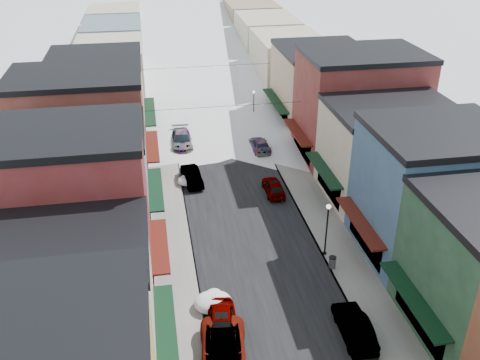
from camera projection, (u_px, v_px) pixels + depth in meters
name	position (u px, v px, depth m)	size (l,w,h in m)	color
road	(204.00, 100.00, 75.06)	(10.00, 160.00, 0.01)	black
sidewalk_left	(157.00, 102.00, 74.02)	(3.20, 160.00, 0.15)	gray
sidewalk_right	(250.00, 97.00, 76.03)	(3.20, 160.00, 0.15)	gray
curb_left	(168.00, 101.00, 74.25)	(0.10, 160.00, 0.15)	slate
curb_right	(239.00, 97.00, 75.79)	(0.10, 160.00, 0.15)	slate
bldg_l_cream	(61.00, 314.00, 29.44)	(11.30, 8.20, 9.50)	beige
bldg_l_brick_near	(64.00, 217.00, 35.63)	(12.30, 8.20, 12.50)	maroon
bldg_l_grayblue	(86.00, 181.00, 43.93)	(11.30, 9.20, 9.00)	gray
bldg_l_brick_far	(81.00, 129.00, 51.16)	(13.30, 9.20, 11.00)	brown
bldg_l_tan	(99.00, 99.00, 60.25)	(11.30, 11.20, 10.00)	tan
bldg_r_blue	(432.00, 192.00, 40.64)	(11.30, 9.20, 10.50)	#345576
bldg_r_cream	(388.00, 152.00, 48.91)	(12.30, 9.20, 9.00)	beige
bldg_r_brick_far	(359.00, 106.00, 56.24)	(13.30, 9.20, 11.50)	maroon
bldg_r_tan	(320.00, 86.00, 65.27)	(11.30, 11.20, 9.50)	tan
distant_blocks	(188.00, 35.00, 93.23)	(34.00, 55.00, 8.00)	gray
overhead_cables	(215.00, 84.00, 61.28)	(16.40, 15.04, 0.04)	black
car_white_suv	(223.00, 353.00, 32.12)	(2.80, 6.07, 1.69)	#BDBDBF
car_silver_sedan	(222.00, 324.00, 34.34)	(1.88, 4.67, 1.59)	#A7ABB0
car_dark_hatch	(192.00, 176.00, 52.81)	(1.54, 4.42, 1.46)	black
car_silver_wagon	(182.00, 140.00, 60.52)	(2.34, 5.75, 1.67)	gray
car_green_sedan	(354.00, 326.00, 34.19)	(1.67, 4.79, 1.58)	black
car_gray_suv	(274.00, 187.00, 50.93)	(1.69, 4.19, 1.43)	gray
car_black_sedan	(260.00, 145.00, 59.69)	(1.93, 4.74, 1.37)	black
car_lane_silver	(197.00, 94.00, 74.96)	(1.88, 4.67, 1.59)	gray
car_lane_white	(214.00, 88.00, 77.71)	(2.31, 5.00, 1.39)	silver
trash_can	(332.00, 262.00, 40.49)	(0.56, 0.56, 0.96)	#585B5D
streetlamp_near	(327.00, 223.00, 40.97)	(0.37, 0.37, 4.51)	black
streetlamp_far	(254.00, 102.00, 66.29)	(0.33, 0.33, 4.01)	black
snow_pile_mid	(213.00, 301.00, 36.70)	(2.63, 2.82, 1.11)	white
snow_pile_far	(189.00, 180.00, 52.70)	(2.31, 2.62, 0.98)	white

